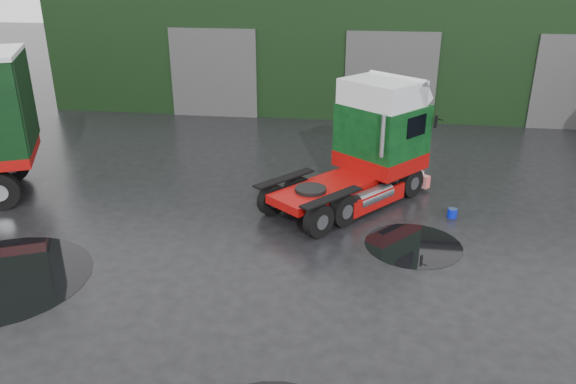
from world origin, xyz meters
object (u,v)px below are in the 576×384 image
at_px(wash_bucket, 452,213).
at_px(hero_tractor, 346,148).
at_px(warehouse, 389,34).
at_px(tree_back_b, 506,8).

bearing_deg(wash_bucket, hero_tractor, 171.88).
height_order(warehouse, hero_tractor, warehouse).
xyz_separation_m(warehouse, hero_tractor, (-1.54, -15.50, -1.34)).
xyz_separation_m(hero_tractor, wash_bucket, (3.15, -0.45, -1.69)).
distance_m(warehouse, hero_tractor, 15.63).
relative_size(warehouse, wash_bucket, 117.02).
bearing_deg(warehouse, hero_tractor, -95.67).
relative_size(warehouse, tree_back_b, 4.32).
relative_size(hero_tractor, wash_bucket, 21.14).
bearing_deg(wash_bucket, tree_back_b, 76.16).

